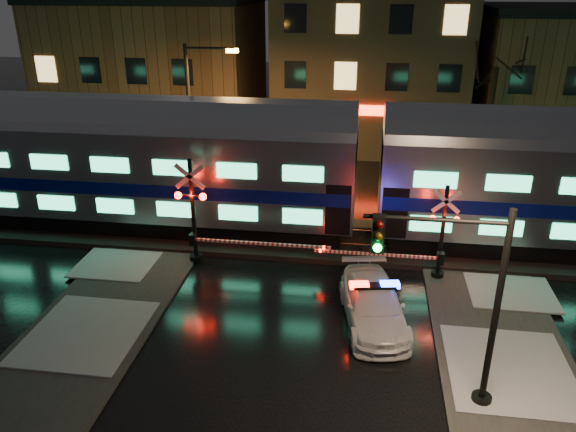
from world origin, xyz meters
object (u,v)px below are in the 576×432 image
object	(u,v)px
traffic_light	(460,306)
crossing_signal_right	(431,242)
crossing_signal_left	(202,223)
police_car	(373,305)
streetlight	(195,114)

from	to	relation	value
traffic_light	crossing_signal_right	bearing A→B (deg)	87.03
crossing_signal_right	crossing_signal_left	bearing A→B (deg)	179.92
police_car	crossing_signal_left	bearing A→B (deg)	144.34
traffic_light	streetlight	distance (m)	17.35
police_car	crossing_signal_left	world-z (taller)	crossing_signal_left
crossing_signal_right	police_car	bearing A→B (deg)	-122.85
traffic_light	streetlight	xyz separation A→B (m)	(-10.82, 13.48, 1.46)
police_car	traffic_light	distance (m)	4.73
police_car	crossing_signal_right	distance (m)	3.92
crossing_signal_right	crossing_signal_left	world-z (taller)	crossing_signal_left
traffic_light	crossing_signal_left	bearing A→B (deg)	139.47
streetlight	crossing_signal_right	bearing A→B (deg)	-31.65
crossing_signal_left	streetlight	bearing A→B (deg)	107.59
crossing_signal_right	crossing_signal_left	distance (m)	8.75
crossing_signal_right	traffic_light	bearing A→B (deg)	-90.42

